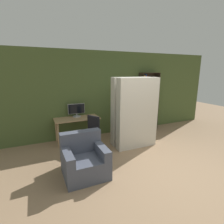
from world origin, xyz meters
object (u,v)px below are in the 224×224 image
office_chair (90,137)px  bookshelf (146,102)px  monitor (76,110)px  armchair (84,160)px  mattress_near (138,114)px  mattress_far (131,111)px

office_chair → bookshelf: size_ratio=0.45×
monitor → bookshelf: 2.53m
monitor → armchair: 2.06m
bookshelf → mattress_near: (-1.16, -1.27, -0.03)m
monitor → mattress_near: (1.37, -1.25, 0.03)m
monitor → mattress_far: bearing=-33.3°
mattress_near → office_chair: bearing=163.0°
office_chair → mattress_far: size_ratio=0.47×
bookshelf → mattress_near: bearing=-132.3°
office_chair → armchair: size_ratio=1.07×
monitor → armchair: bearing=-99.3°
mattress_near → mattress_far: size_ratio=1.00×
mattress_far → armchair: size_ratio=2.26×
mattress_far → armchair: bearing=-148.4°
monitor → office_chair: size_ratio=0.56×
monitor → office_chair: (0.14, -0.88, -0.57)m
bookshelf → mattress_far: bookshelf is taller
mattress_far → office_chair: bearing=179.0°
monitor → mattress_far: 1.64m
mattress_far → mattress_near: bearing=-90.0°
office_chair → bookshelf: (2.39, 0.90, 0.62)m
office_chair → mattress_near: mattress_near is taller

